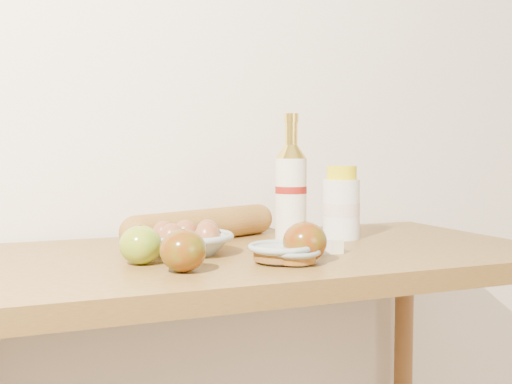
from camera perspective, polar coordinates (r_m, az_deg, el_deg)
back_wall at (r=1.59m, az=-5.05°, el=10.97°), size 3.50×0.02×2.60m
table at (r=1.31m, az=-0.51°, el=-10.61°), size 1.20×0.60×0.90m
bourbon_bottle at (r=1.38m, az=3.13°, el=0.12°), size 0.09×0.09×0.28m
cream_bottle at (r=1.46m, az=7.60°, el=-1.16°), size 0.11×0.11×0.16m
egg_bowl at (r=1.25m, az=-6.09°, el=-4.31°), size 0.20×0.20×0.06m
baguette at (r=1.42m, az=-4.78°, el=-2.95°), size 0.42×0.24×0.07m
apple_yellowgreen at (r=1.15m, az=-10.22°, el=-4.65°), size 0.09×0.09×0.07m
apple_redgreen_front at (r=1.07m, az=-6.50°, el=-5.19°), size 0.10×0.10×0.07m
apple_redgreen_right at (r=1.16m, az=4.37°, el=-4.44°), size 0.10×0.10×0.07m
sugar_bowl at (r=1.15m, az=2.19°, el=-5.42°), size 0.12×0.12×0.03m
syrup_bowl at (r=1.14m, az=3.46°, el=-5.75°), size 0.11×0.11×0.03m
butter_stick at (r=1.25m, az=5.46°, el=-4.87°), size 0.10×0.04×0.03m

